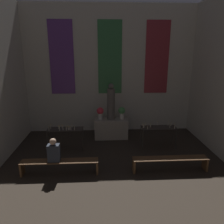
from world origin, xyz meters
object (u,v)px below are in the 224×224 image
flower_vase_right (122,112)px  pew_back_left (60,164)px  candle_rack_right (159,130)px  flower_vase_left (100,112)px  person_seated (54,151)px  pew_back_right (170,161)px  statue (111,103)px  candle_rack_left (65,131)px  altar (111,128)px

flower_vase_right → pew_back_left: bearing=-127.2°
candle_rack_right → pew_back_left: bearing=-153.3°
flower_vase_left → pew_back_left: (-1.28, -2.92, -0.83)m
flower_vase_left → person_seated: flower_vase_left is taller
flower_vase_left → pew_back_right: 3.76m
person_seated → statue: bearing=56.9°
candle_rack_left → pew_back_left: size_ratio=0.57×
candle_rack_left → candle_rack_right: candle_rack_right is taller
altar → flower_vase_right: flower_vase_right is taller
statue → person_seated: 3.58m
altar → candle_rack_right: size_ratio=1.05×
statue → flower_vase_right: size_ratio=2.95×
flower_vase_left → pew_back_right: size_ratio=0.22×
flower_vase_left → pew_back_right: flower_vase_left is taller
candle_rack_right → person_seated: 4.14m
pew_back_right → flower_vase_right: bearing=113.7°
statue → altar: bearing=0.0°
statue → pew_back_right: (1.75, -2.92, -1.24)m
candle_rack_right → pew_back_right: size_ratio=0.57×
candle_rack_left → pew_back_right: 4.02m
flower_vase_left → candle_rack_right: 2.59m
altar → flower_vase_left: size_ratio=2.70×
flower_vase_right → pew_back_right: size_ratio=0.22×
candle_rack_right → pew_back_left: size_ratio=0.57×
statue → candle_rack_right: 2.30m
altar → flower_vase_right: (0.47, 0.00, 0.75)m
candle_rack_right → candle_rack_left: bearing=-179.9°
altar → statue: statue is taller
flower_vase_right → person_seated: flower_vase_right is taller
flower_vase_left → pew_back_left: flower_vase_left is taller
altar → pew_back_left: (-1.75, -2.92, -0.09)m
flower_vase_left → flower_vase_right: (0.94, 0.00, 0.00)m
statue → flower_vase_left: (-0.47, 0.00, -0.41)m
pew_back_left → pew_back_right: 3.50m
candle_rack_right → pew_back_left: (-3.57, -1.79, -0.41)m
flower_vase_right → pew_back_right: (1.28, -2.92, -0.83)m
statue → flower_vase_right: 0.62m
flower_vase_left → candle_rack_right: (2.29, -1.13, -0.43)m
flower_vase_left → flower_vase_right: same height
statue → pew_back_right: size_ratio=0.66×
flower_vase_left → pew_back_left: 3.30m
pew_back_right → candle_rack_right: bearing=87.7°
flower_vase_left → candle_rack_left: (-1.35, -1.13, -0.42)m
pew_back_right → flower_vase_left: bearing=127.2°
altar → person_seated: bearing=-123.1°
statue → candle_rack_right: size_ratio=1.15×
altar → flower_vase_left: (-0.47, 0.00, 0.75)m
altar → statue: (0.00, 0.00, 1.16)m
pew_back_right → person_seated: size_ratio=3.20×
flower_vase_right → pew_back_right: flower_vase_right is taller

